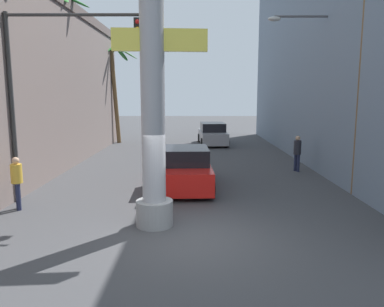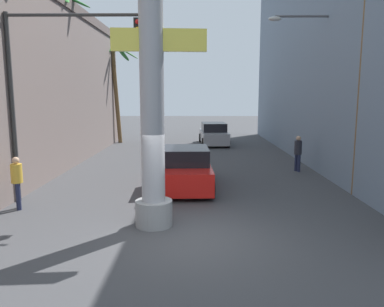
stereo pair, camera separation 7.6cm
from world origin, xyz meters
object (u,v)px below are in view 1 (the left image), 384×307
(car_far, at_px, (213,134))
(pedestrian_curb_left, at_px, (17,179))
(neon_sign_pole, at_px, (152,55))
(palm_tree_near_right, at_px, (367,39))
(traffic_light_mast, at_px, (56,71))
(car_lead, at_px, (183,168))
(palm_tree_far_left, at_px, (115,78))
(street_lamp, at_px, (316,78))
(palm_tree_mid_left, at_px, (64,54))
(pedestrian_mid_right, at_px, (297,151))

(car_far, height_order, pedestrian_curb_left, pedestrian_curb_left)
(neon_sign_pole, bearing_deg, palm_tree_near_right, 25.44)
(traffic_light_mast, relative_size, car_lead, 1.23)
(palm_tree_far_left, bearing_deg, car_far, -6.56)
(street_lamp, bearing_deg, car_lead, -157.91)
(traffic_light_mast, bearing_deg, palm_tree_far_left, 94.83)
(street_lamp, relative_size, palm_tree_far_left, 1.00)
(car_lead, bearing_deg, car_far, 82.01)
(palm_tree_mid_left, bearing_deg, car_far, 44.55)
(traffic_light_mast, relative_size, palm_tree_mid_left, 0.72)
(car_far, relative_size, pedestrian_curb_left, 2.66)
(street_lamp, bearing_deg, palm_tree_near_right, -81.48)
(neon_sign_pole, distance_m, street_lamp, 9.28)
(car_far, bearing_deg, neon_sign_pole, -98.08)
(neon_sign_pole, height_order, palm_tree_near_right, neon_sign_pole)
(pedestrian_curb_left, bearing_deg, street_lamp, 26.38)
(palm_tree_far_left, distance_m, pedestrian_curb_left, 16.63)
(street_lamp, relative_size, car_far, 1.59)
(palm_tree_near_right, xyz_separation_m, pedestrian_curb_left, (-11.26, -1.84, -4.42))
(traffic_light_mast, distance_m, palm_tree_far_left, 15.35)
(neon_sign_pole, xyz_separation_m, pedestrian_mid_right, (5.84, 7.35, -3.57))
(palm_tree_far_left, bearing_deg, street_lamp, -44.71)
(pedestrian_mid_right, bearing_deg, street_lamp, -49.06)
(palm_tree_mid_left, height_order, palm_tree_near_right, palm_tree_near_right)
(neon_sign_pole, relative_size, palm_tree_mid_left, 1.13)
(traffic_light_mast, xyz_separation_m, palm_tree_mid_left, (-2.04, 6.83, 1.24))
(palm_tree_near_right, relative_size, palm_tree_far_left, 1.32)
(palm_tree_mid_left, height_order, pedestrian_mid_right, palm_tree_mid_left)
(palm_tree_near_right, distance_m, pedestrian_mid_right, 6.10)
(car_far, relative_size, palm_tree_far_left, 0.63)
(car_lead, distance_m, pedestrian_mid_right, 5.96)
(car_far, bearing_deg, street_lamp, -68.49)
(pedestrian_mid_right, xyz_separation_m, pedestrian_curb_left, (-10.22, -5.93, -0.00))
(traffic_light_mast, distance_m, car_far, 15.97)
(street_lamp, distance_m, pedestrian_mid_right, 3.37)
(neon_sign_pole, distance_m, palm_tree_near_right, 7.66)
(street_lamp, height_order, car_lead, street_lamp)
(neon_sign_pole, height_order, palm_tree_far_left, neon_sign_pole)
(palm_tree_far_left, bearing_deg, palm_tree_mid_left, -95.05)
(traffic_light_mast, height_order, palm_tree_far_left, palm_tree_far_left)
(traffic_light_mast, height_order, palm_tree_mid_left, palm_tree_mid_left)
(palm_tree_far_left, distance_m, pedestrian_mid_right, 15.14)
(palm_tree_near_right, bearing_deg, palm_tree_far_left, 128.72)
(pedestrian_curb_left, bearing_deg, car_far, 66.25)
(car_far, relative_size, palm_tree_near_right, 0.48)
(car_lead, height_order, palm_tree_far_left, palm_tree_far_left)
(traffic_light_mast, height_order, pedestrian_curb_left, traffic_light_mast)
(palm_tree_near_right, bearing_deg, palm_tree_mid_left, 154.28)
(pedestrian_curb_left, bearing_deg, palm_tree_near_right, 9.30)
(traffic_light_mast, distance_m, car_lead, 5.74)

